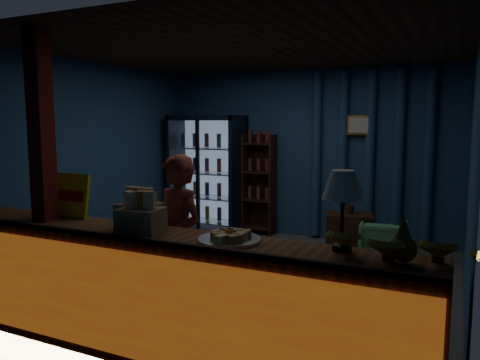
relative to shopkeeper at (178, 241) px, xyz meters
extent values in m
plane|color=#515154|center=(0.02, 1.40, -0.76)|extent=(4.60, 4.60, 0.00)
plane|color=navy|center=(0.02, 3.60, 0.54)|extent=(4.60, 0.00, 4.60)
plane|color=navy|center=(0.02, -0.80, 0.54)|extent=(4.60, 0.00, 4.60)
plane|color=navy|center=(-2.28, 1.40, 0.54)|extent=(0.00, 4.40, 4.40)
plane|color=navy|center=(2.32, 1.40, 0.54)|extent=(0.00, 4.40, 4.40)
plane|color=#472D19|center=(0.02, 1.40, 1.84)|extent=(4.60, 4.60, 0.00)
cube|color=brown|center=(0.02, -0.50, -0.29)|extent=(4.40, 0.55, 0.95)
cube|color=#ED461B|center=(0.02, -0.79, -0.29)|extent=(4.35, 0.02, 0.81)
cube|color=#351911|center=(0.02, -0.77, 0.21)|extent=(4.40, 0.04, 0.04)
cube|color=maroon|center=(-1.03, -0.50, 0.54)|extent=(0.16, 0.16, 2.60)
cube|color=black|center=(-1.53, 3.52, 0.19)|extent=(1.20, 0.06, 1.90)
cube|color=black|center=(-2.10, 3.25, 0.19)|extent=(0.06, 0.60, 1.90)
cube|color=black|center=(-0.96, 3.25, 0.19)|extent=(0.06, 0.60, 1.90)
cube|color=black|center=(-1.53, 3.25, 1.10)|extent=(1.20, 0.60, 0.08)
cube|color=black|center=(-1.53, 3.25, -0.72)|extent=(1.20, 0.60, 0.08)
cube|color=#99B2D8|center=(-1.53, 3.47, 0.19)|extent=(1.08, 0.02, 1.74)
cube|color=white|center=(-1.53, 2.97, 0.19)|extent=(1.12, 0.02, 1.78)
cube|color=black|center=(-1.53, 2.95, 0.19)|extent=(0.05, 0.05, 1.80)
cube|color=silver|center=(-1.53, 3.25, -0.59)|extent=(1.08, 0.48, 0.02)
cylinder|color=#A62B17|center=(-1.98, 3.25, -0.46)|extent=(0.07, 0.07, 0.22)
cylinder|color=#1B6D2D|center=(-1.76, 3.25, -0.46)|extent=(0.07, 0.07, 0.22)
cylinder|color=#9E9A18|center=(-1.53, 3.25, -0.46)|extent=(0.07, 0.07, 0.22)
cylinder|color=#22164F|center=(-1.31, 3.25, -0.46)|extent=(0.07, 0.07, 0.22)
cylinder|color=maroon|center=(-1.08, 3.25, -0.46)|extent=(0.07, 0.07, 0.22)
cube|color=silver|center=(-1.53, 3.25, -0.19)|extent=(1.08, 0.48, 0.02)
cylinder|color=#1B6D2D|center=(-1.98, 3.25, -0.06)|extent=(0.07, 0.07, 0.22)
cylinder|color=#9E9A18|center=(-1.76, 3.25, -0.06)|extent=(0.07, 0.07, 0.22)
cylinder|color=#22164F|center=(-1.53, 3.25, -0.06)|extent=(0.07, 0.07, 0.22)
cylinder|color=maroon|center=(-1.31, 3.25, -0.06)|extent=(0.07, 0.07, 0.22)
cylinder|color=#A62B17|center=(-1.08, 3.25, -0.06)|extent=(0.07, 0.07, 0.22)
cube|color=silver|center=(-1.53, 3.25, 0.21)|extent=(1.08, 0.48, 0.02)
cylinder|color=#9E9A18|center=(-1.98, 3.25, 0.34)|extent=(0.07, 0.07, 0.22)
cylinder|color=#22164F|center=(-1.76, 3.25, 0.34)|extent=(0.07, 0.07, 0.22)
cylinder|color=maroon|center=(-1.53, 3.25, 0.34)|extent=(0.07, 0.07, 0.22)
cylinder|color=#A62B17|center=(-1.31, 3.25, 0.34)|extent=(0.07, 0.07, 0.22)
cylinder|color=#1B6D2D|center=(-1.08, 3.25, 0.34)|extent=(0.07, 0.07, 0.22)
cube|color=silver|center=(-1.53, 3.25, 0.61)|extent=(1.08, 0.48, 0.02)
cylinder|color=#22164F|center=(-1.98, 3.25, 0.74)|extent=(0.07, 0.07, 0.22)
cylinder|color=maroon|center=(-1.76, 3.25, 0.74)|extent=(0.07, 0.07, 0.22)
cylinder|color=#A62B17|center=(-1.53, 3.25, 0.74)|extent=(0.07, 0.07, 0.22)
cylinder|color=#1B6D2D|center=(-1.31, 3.25, 0.74)|extent=(0.07, 0.07, 0.22)
cylinder|color=#9E9A18|center=(-1.08, 3.25, 0.74)|extent=(0.07, 0.07, 0.22)
cube|color=#351911|center=(-0.68, 3.55, 0.04)|extent=(0.50, 0.02, 1.60)
cube|color=#351911|center=(-0.92, 3.42, 0.04)|extent=(0.03, 0.28, 1.60)
cube|color=#351911|center=(-0.45, 3.42, 0.04)|extent=(0.03, 0.28, 1.60)
cube|color=#351911|center=(-0.68, 3.42, -0.66)|extent=(0.46, 0.26, 0.02)
cube|color=#351911|center=(-0.68, 3.42, -0.21)|extent=(0.46, 0.26, 0.02)
cube|color=#351911|center=(-0.68, 3.42, 0.24)|extent=(0.46, 0.26, 0.02)
cube|color=#351911|center=(-0.68, 3.42, 0.69)|extent=(0.46, 0.26, 0.02)
cylinder|color=navy|center=(0.22, 3.54, 0.54)|extent=(0.14, 0.14, 2.50)
cylinder|color=navy|center=(0.62, 3.54, 0.54)|extent=(0.14, 0.14, 2.50)
cylinder|color=navy|center=(1.02, 3.54, 0.54)|extent=(0.14, 0.14, 2.50)
cylinder|color=navy|center=(1.42, 3.54, 0.54)|extent=(0.14, 0.14, 2.50)
cylinder|color=navy|center=(1.82, 3.54, 0.54)|extent=(0.14, 0.14, 2.50)
cube|color=gold|center=(0.87, 3.50, 0.99)|extent=(0.36, 0.03, 0.28)
cube|color=silver|center=(0.87, 3.48, 0.99)|extent=(0.30, 0.01, 0.22)
imported|color=maroon|center=(0.00, 0.00, 0.00)|extent=(0.64, 0.52, 1.53)
imported|color=#53A765|center=(1.36, 2.78, -0.50)|extent=(0.60, 0.62, 0.53)
cube|color=#351911|center=(0.89, 2.89, -0.48)|extent=(0.71, 0.60, 0.56)
cylinder|color=#351911|center=(0.89, 2.89, -0.15)|extent=(0.11, 0.11, 0.11)
cube|color=yellow|center=(-0.99, -0.28, 0.38)|extent=(0.49, 0.11, 0.39)
cube|color=red|center=(-0.99, -0.30, 0.38)|extent=(0.41, 0.04, 0.10)
cube|color=#A0764D|center=(0.05, -0.57, 0.29)|extent=(0.35, 0.30, 0.20)
cube|color=gold|center=(-0.03, -0.58, 0.46)|extent=(0.09, 0.07, 0.13)
cube|color=orange|center=(0.05, -0.57, 0.46)|extent=(0.09, 0.07, 0.13)
cube|color=gold|center=(0.13, -0.56, 0.46)|extent=(0.09, 0.07, 0.13)
cube|color=#A0764D|center=(-0.10, -0.40, 0.29)|extent=(0.32, 0.27, 0.20)
cube|color=gold|center=(-0.18, -0.40, 0.46)|extent=(0.09, 0.06, 0.13)
cube|color=orange|center=(-0.10, -0.40, 0.46)|extent=(0.09, 0.06, 0.13)
cube|color=gold|center=(-0.02, -0.39, 0.46)|extent=(0.09, 0.06, 0.13)
cylinder|color=silver|center=(0.74, -0.46, 0.20)|extent=(0.46, 0.46, 0.03)
cube|color=gold|center=(0.83, -0.46, 0.24)|extent=(0.10, 0.07, 0.05)
cube|color=orange|center=(0.81, -0.40, 0.24)|extent=(0.12, 0.12, 0.05)
cube|color=gold|center=(0.74, -0.37, 0.24)|extent=(0.07, 0.10, 0.05)
cube|color=orange|center=(0.68, -0.40, 0.24)|extent=(0.12, 0.12, 0.05)
cube|color=gold|center=(0.65, -0.46, 0.24)|extent=(0.10, 0.07, 0.05)
cube|color=orange|center=(0.68, -0.52, 0.24)|extent=(0.12, 0.12, 0.05)
cube|color=gold|center=(0.74, -0.55, 0.24)|extent=(0.07, 0.10, 0.05)
cube|color=orange|center=(0.81, -0.52, 0.24)|extent=(0.12, 0.12, 0.05)
cylinder|color=black|center=(1.53, -0.35, 0.21)|extent=(0.13, 0.13, 0.04)
cylinder|color=black|center=(1.53, -0.35, 0.40)|extent=(0.03, 0.03, 0.38)
cone|color=white|center=(1.53, -0.35, 0.63)|extent=(0.28, 0.28, 0.19)
sphere|color=olive|center=(1.93, -0.48, 0.28)|extent=(0.17, 0.17, 0.17)
cone|color=#26531C|center=(1.93, -0.48, 0.42)|extent=(0.09, 0.09, 0.13)
camera|label=1|loc=(2.22, -3.39, 1.05)|focal=35.00mm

